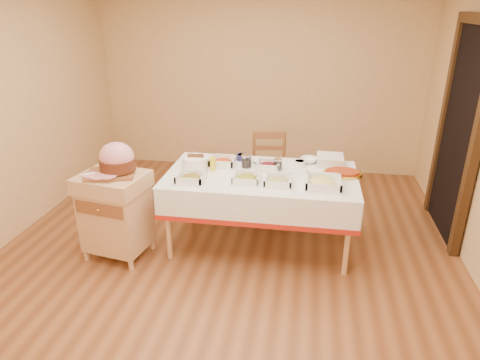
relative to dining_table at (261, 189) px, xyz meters
name	(u,v)px	position (x,y,z in m)	size (l,w,h in m)	color
room_shell	(224,126)	(-0.30, -0.30, 0.70)	(5.00, 5.00, 5.00)	brown
doorway	(460,130)	(1.90, 0.60, 0.51)	(0.09, 1.10, 2.20)	black
dining_table	(261,189)	(0.00, 0.00, 0.00)	(1.82, 1.02, 0.76)	tan
butcher_cart	(116,211)	(-1.32, -0.44, -0.12)	(0.67, 0.59, 0.83)	tan
dining_chair	(269,171)	(0.00, 0.82, -0.13)	(0.46, 0.44, 0.91)	brown
ham_on_board	(116,161)	(-1.28, -0.40, 0.36)	(0.45, 0.43, 0.30)	brown
serving_dish_a	(191,178)	(-0.62, -0.29, 0.20)	(0.25, 0.25, 0.11)	white
serving_dish_b	(247,178)	(-0.11, -0.21, 0.19)	(0.25, 0.25, 0.10)	white
serving_dish_c	(278,181)	(0.18, -0.22, 0.19)	(0.25, 0.25, 0.10)	white
serving_dish_d	(323,183)	(0.58, -0.22, 0.20)	(0.31, 0.31, 0.12)	white
serving_dish_e	(223,162)	(-0.41, 0.18, 0.20)	(0.26, 0.24, 0.12)	white
serving_dish_f	(268,165)	(0.05, 0.15, 0.20)	(0.24, 0.23, 0.11)	white
small_bowl_left	(193,156)	(-0.76, 0.34, 0.19)	(0.11, 0.11, 0.05)	white
small_bowl_mid	(243,157)	(-0.24, 0.37, 0.19)	(0.14, 0.14, 0.06)	navy
small_bowl_right	(300,163)	(0.35, 0.27, 0.19)	(0.12, 0.12, 0.06)	white
bowl_white_imported	(260,161)	(-0.05, 0.32, 0.18)	(0.15, 0.15, 0.04)	white
bowl_small_imported	(309,160)	(0.44, 0.40, 0.19)	(0.17, 0.17, 0.05)	white
preserve_jar_left	(247,162)	(-0.17, 0.16, 0.22)	(0.10, 0.10, 0.13)	silver
preserve_jar_right	(278,165)	(0.14, 0.15, 0.21)	(0.09, 0.09, 0.11)	silver
mustard_bottle	(213,164)	(-0.48, 0.01, 0.24)	(0.05, 0.05, 0.17)	yellow
bread_basket	(196,161)	(-0.67, 0.10, 0.21)	(0.27, 0.27, 0.12)	white
plate_stack	(330,160)	(0.65, 0.37, 0.21)	(0.26, 0.26, 0.10)	white
brass_platter	(343,173)	(0.77, 0.09, 0.18)	(0.36, 0.26, 0.05)	gold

